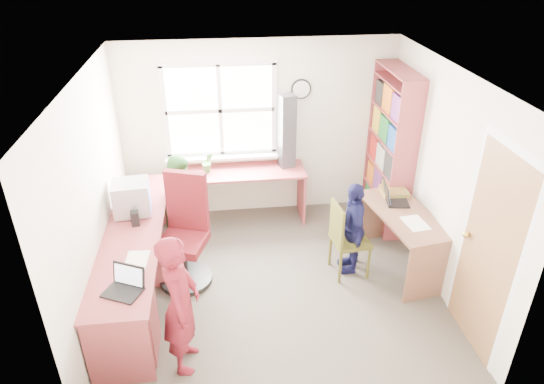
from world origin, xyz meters
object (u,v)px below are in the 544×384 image
at_px(swivel_chair, 185,237).
at_px(person_navy, 353,228).
at_px(bookshelf, 390,154).
at_px(laptop_right, 392,197).
at_px(laptop_left, 125,285).
at_px(potted_plant, 208,162).
at_px(person_green, 184,202).
at_px(person_red, 181,304).
at_px(cd_tower, 287,132).
at_px(wooden_chair, 345,237).
at_px(crt_monitor, 132,198).
at_px(l_desk, 151,275).
at_px(right_desk, 402,228).

bearing_deg(swivel_chair, person_navy, 17.06).
bearing_deg(bookshelf, laptop_right, -104.79).
bearing_deg(laptop_left, potted_plant, 97.83).
relative_size(person_green, person_navy, 1.10).
xyz_separation_m(swivel_chair, laptop_right, (2.43, 0.19, 0.24)).
height_order(swivel_chair, potted_plant, swivel_chair).
height_order(swivel_chair, person_red, person_red).
relative_size(laptop_right, cd_tower, 0.39).
bearing_deg(person_green, wooden_chair, -80.35).
distance_m(swivel_chair, wooden_chair, 1.80).
bearing_deg(crt_monitor, laptop_left, -90.95).
bearing_deg(cd_tower, l_desk, -147.17).
distance_m(crt_monitor, person_red, 1.65).
bearing_deg(right_desk, person_green, 154.40).
bearing_deg(swivel_chair, potted_plant, 96.24).
relative_size(wooden_chair, person_red, 0.67).
distance_m(laptop_left, person_green, 1.80).
xyz_separation_m(bookshelf, person_green, (-2.66, -0.30, -0.38)).
height_order(laptop_right, potted_plant, potted_plant).
height_order(wooden_chair, laptop_left, laptop_left).
bearing_deg(l_desk, person_red, -64.84).
distance_m(right_desk, laptop_right, 0.38).
relative_size(cd_tower, person_red, 0.71).
height_order(laptop_right, person_green, person_green).
bearing_deg(person_green, laptop_right, -67.52).
xyz_separation_m(laptop_right, person_red, (-2.41, -1.46, -0.10)).
relative_size(potted_plant, person_navy, 0.24).
bearing_deg(potted_plant, crt_monitor, -131.34).
height_order(bookshelf, crt_monitor, bookshelf).
distance_m(laptop_left, potted_plant, 2.41).
xyz_separation_m(right_desk, cd_tower, (-1.16, 1.35, 0.71)).
relative_size(bookshelf, cd_tower, 2.13).
bearing_deg(person_red, l_desk, 29.39).
bearing_deg(wooden_chair, person_red, -153.69).
height_order(l_desk, laptop_right, laptop_right).
height_order(person_red, person_navy, person_red).
bearing_deg(person_navy, potted_plant, -122.36).
bearing_deg(cd_tower, wooden_chair, -86.01).
bearing_deg(cd_tower, swivel_chair, -150.69).
relative_size(wooden_chair, cd_tower, 0.93).
xyz_separation_m(l_desk, right_desk, (2.81, 0.44, 0.08)).
height_order(right_desk, person_green, person_green).
height_order(crt_monitor, person_green, person_green).
relative_size(person_red, person_navy, 1.22).
xyz_separation_m(crt_monitor, laptop_left, (0.10, -1.34, -0.14)).
height_order(l_desk, person_red, person_red).
bearing_deg(right_desk, l_desk, 179.55).
distance_m(right_desk, bookshelf, 1.14).
bearing_deg(potted_plant, swivel_chair, -102.83).
bearing_deg(swivel_chair, laptop_left, -94.06).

